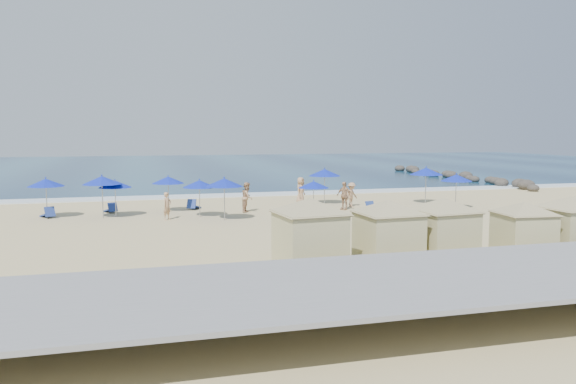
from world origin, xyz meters
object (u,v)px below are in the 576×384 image
object	(u,v)px
umbrella_6	(325,173)
umbrella_7	(314,185)
trash_bin	(325,225)
beachgoer_4	(301,190)
cabana_3	(524,223)
umbrella_4	(168,180)
umbrella_2	(115,184)
cabana_0	(310,226)
cabana_1	(388,225)
beachgoer_2	(344,196)
beachgoer_3	(352,195)
umbrella_0	(46,183)
beachgoer_0	(167,206)
umbrella_1	(102,180)
umbrella_9	(456,178)
cabana_4	(570,219)
umbrella_5	(199,184)
umbrella_8	(426,171)
umbrella_3	(224,182)
cabana_2	(444,222)
beachgoer_1	(247,197)

from	to	relation	value
umbrella_6	umbrella_7	xyz separation A→B (m)	(-2.33, -4.77, -0.36)
trash_bin	beachgoer_4	world-z (taller)	beachgoer_4
trash_bin	cabana_3	world-z (taller)	cabana_3
umbrella_4	beachgoer_4	size ratio (longest dim) A/B	1.24
umbrella_2	cabana_0	bearing A→B (deg)	-65.72
cabana_1	umbrella_7	size ratio (longest dim) A/B	2.07
beachgoer_2	beachgoer_3	size ratio (longest dim) A/B	1.11
umbrella_0	beachgoer_4	distance (m)	16.44
beachgoer_0	cabana_0	bearing A→B (deg)	-118.63
umbrella_0	beachgoer_4	xyz separation A→B (m)	(16.22, 2.41, -1.15)
beachgoer_2	beachgoer_0	bearing A→B (deg)	-119.90
cabana_0	beachgoer_3	xyz separation A→B (m)	(8.06, 16.20, -0.86)
umbrella_1	umbrella_9	distance (m)	22.22
cabana_4	umbrella_5	xyz separation A→B (m)	(-13.09, 14.76, 0.41)
beachgoer_0	beachgoer_2	distance (m)	11.39
umbrella_8	beachgoer_0	size ratio (longest dim) A/B	1.66
umbrella_1	beachgoer_0	bearing A→B (deg)	-23.82
umbrella_1	umbrella_3	size ratio (longest dim) A/B	1.03
cabana_1	cabana_2	distance (m)	2.35
umbrella_4	umbrella_0	bearing A→B (deg)	-173.85
beachgoer_0	beachgoer_1	world-z (taller)	beachgoer_1
cabana_0	beachgoer_1	xyz separation A→B (m)	(0.81, 15.64, -0.75)
beachgoer_1	beachgoer_4	bearing A→B (deg)	-30.37
umbrella_4	umbrella_6	xyz separation A→B (m)	(10.72, 0.98, 0.20)
cabana_2	umbrella_2	world-z (taller)	cabana_2
umbrella_1	umbrella_4	size ratio (longest dim) A/B	1.10
umbrella_0	umbrella_8	world-z (taller)	umbrella_8
umbrella_4	umbrella_9	distance (m)	18.62
trash_bin	beachgoer_2	size ratio (longest dim) A/B	0.45
umbrella_1	umbrella_6	bearing A→B (deg)	10.42
cabana_0	umbrella_3	world-z (taller)	cabana_0
cabana_1	umbrella_1	xyz separation A→B (m)	(-10.86, 15.41, 0.63)
cabana_1	umbrella_9	size ratio (longest dim) A/B	1.89
umbrella_0	umbrella_3	size ratio (longest dim) A/B	0.96
umbrella_2	umbrella_4	bearing A→B (deg)	20.98
umbrella_2	umbrella_3	world-z (taller)	umbrella_3
beachgoer_4	beachgoer_0	bearing A→B (deg)	159.65
beachgoer_3	umbrella_3	bearing A→B (deg)	168.53
cabana_0	beachgoer_2	xyz separation A→B (m)	(7.07, 15.03, -0.77)
cabana_2	beachgoer_4	size ratio (longest dim) A/B	2.34
umbrella_2	umbrella_7	xyz separation A→B (m)	(11.55, -2.58, -0.08)
trash_bin	umbrella_4	bearing A→B (deg)	124.69
umbrella_7	cabana_4	bearing A→B (deg)	-65.11
cabana_3	umbrella_7	bearing A→B (deg)	107.11
umbrella_9	beachgoer_0	xyz separation A→B (m)	(-18.55, 0.22, -1.24)
cabana_2	umbrella_9	size ratio (longest dim) A/B	1.87
beachgoer_0	beachgoer_3	world-z (taller)	beachgoer_3
cabana_4	umbrella_1	bearing A→B (deg)	139.69
umbrella_9	cabana_2	bearing A→B (deg)	-123.51
cabana_2	umbrella_4	size ratio (longest dim) A/B	1.89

